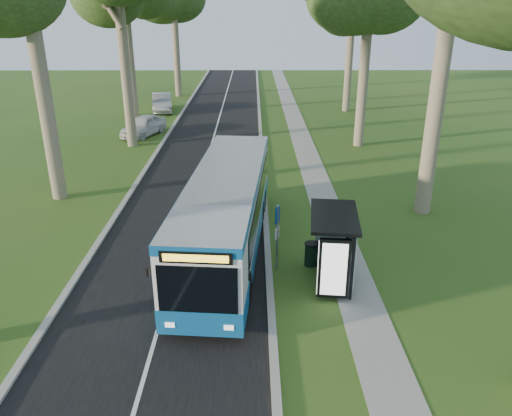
{
  "coord_description": "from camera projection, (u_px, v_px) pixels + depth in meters",
  "views": [
    {
      "loc": [
        -0.57,
        -15.96,
        9.27
      ],
      "look_at": [
        -0.46,
        2.61,
        1.6
      ],
      "focal_mm": 35.0,
      "sensor_mm": 36.0,
      "label": 1
    }
  ],
  "objects": [
    {
      "name": "footpath",
      "position": [
        318.0,
        183.0,
        27.55
      ],
      "size": [
        1.5,
        100.0,
        0.02
      ],
      "primitive_type": "cube",
      "color": "gray",
      "rests_on": "ground"
    },
    {
      "name": "car_silver",
      "position": [
        162.0,
        103.0,
        45.58
      ],
      "size": [
        2.48,
        5.04,
        1.59
      ],
      "primitive_type": "imported",
      "rotation": [
        0.0,
        0.0,
        0.17
      ],
      "color": "#9D9EA4",
      "rests_on": "ground"
    },
    {
      "name": "road",
      "position": [
        200.0,
        184.0,
        27.52
      ],
      "size": [
        7.0,
        100.0,
        0.02
      ],
      "primitive_type": "cube",
      "color": "black",
      "rests_on": "ground"
    },
    {
      "name": "ground",
      "position": [
        269.0,
        275.0,
        18.3
      ],
      "size": [
        120.0,
        120.0,
        0.0
      ],
      "primitive_type": "plane",
      "color": "#2D561B",
      "rests_on": "ground"
    },
    {
      "name": "kerb_east",
      "position": [
        263.0,
        183.0,
        27.52
      ],
      "size": [
        0.25,
        100.0,
        0.12
      ],
      "primitive_type": "cube",
      "color": "#9E9B93",
      "rests_on": "ground"
    },
    {
      "name": "bus",
      "position": [
        226.0,
        213.0,
        19.45
      ],
      "size": [
        3.54,
        12.3,
        3.22
      ],
      "rotation": [
        0.0,
        0.0,
        -0.08
      ],
      "color": "white",
      "rests_on": "ground"
    },
    {
      "name": "centre_line",
      "position": [
        200.0,
        183.0,
        27.51
      ],
      "size": [
        0.12,
        100.0,
        0.0
      ],
      "primitive_type": "cube",
      "color": "white",
      "rests_on": "road"
    },
    {
      "name": "car_white",
      "position": [
        143.0,
        125.0,
        37.29
      ],
      "size": [
        3.21,
        4.75,
        1.5
      ],
      "primitive_type": "imported",
      "rotation": [
        0.0,
        0.0,
        -0.36
      ],
      "color": "silver",
      "rests_on": "ground"
    },
    {
      "name": "bus_shelter",
      "position": [
        339.0,
        240.0,
        16.95
      ],
      "size": [
        1.93,
        3.13,
        2.55
      ],
      "rotation": [
        0.0,
        0.0,
        -0.11
      ],
      "color": "black",
      "rests_on": "ground"
    },
    {
      "name": "litter_bin",
      "position": [
        311.0,
        254.0,
        18.86
      ],
      "size": [
        0.53,
        0.53,
        0.92
      ],
      "rotation": [
        0.0,
        0.0,
        0.25
      ],
      "color": "black",
      "rests_on": "ground"
    },
    {
      "name": "kerb_west",
      "position": [
        137.0,
        183.0,
        27.48
      ],
      "size": [
        0.25,
        100.0,
        0.12
      ],
      "primitive_type": "cube",
      "color": "#9E9B93",
      "rests_on": "ground"
    },
    {
      "name": "bus_stop_sign",
      "position": [
        277.0,
        230.0,
        18.09
      ],
      "size": [
        0.19,
        0.35,
        2.59
      ],
      "rotation": [
        0.0,
        0.0,
        -0.44
      ],
      "color": "gray",
      "rests_on": "ground"
    }
  ]
}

